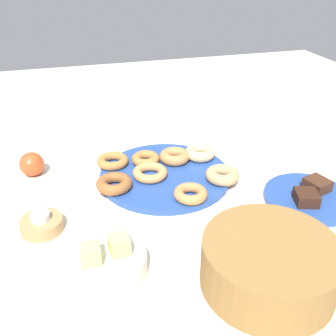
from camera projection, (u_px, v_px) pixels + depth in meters
ground_plane at (165, 177)px, 1.03m from camera, size 2.40×2.40×0.00m
donut_plate at (165, 175)px, 1.03m from camera, size 0.34×0.34×0.02m
donut_0 at (200, 153)px, 1.09m from camera, size 0.12×0.12×0.03m
donut_1 at (222, 175)px, 0.99m from camera, size 0.12×0.12×0.03m
donut_2 at (191, 194)px, 0.92m from camera, size 0.11×0.11×0.02m
donut_3 at (113, 161)px, 1.06m from camera, size 0.11×0.11×0.02m
donut_4 at (175, 156)px, 1.07m from camera, size 0.11×0.11×0.03m
donut_5 at (150, 173)px, 1.00m from camera, size 0.12×0.12×0.02m
donut_6 at (146, 159)px, 1.07m from camera, size 0.10×0.10×0.02m
donut_7 at (114, 184)px, 0.95m from camera, size 0.11×0.11×0.03m
cake_plate at (308, 198)px, 0.93m from camera, size 0.21×0.21×0.02m
brownie_near at (317, 185)px, 0.94m from camera, size 0.06×0.07×0.03m
brownie_far at (306, 197)px, 0.89m from camera, size 0.06×0.07×0.03m
candle_holder at (42, 225)px, 0.83m from camera, size 0.09×0.09×0.03m
tealight at (40, 217)px, 0.82m from camera, size 0.04×0.04×0.01m
basket at (269, 264)px, 0.68m from camera, size 0.34×0.34×0.09m
fruit_bowl at (106, 264)px, 0.72m from camera, size 0.15×0.15×0.04m
melon_chunk_left at (119, 245)px, 0.71m from camera, size 0.04×0.04×0.04m
melon_chunk_right at (90, 254)px, 0.69m from camera, size 0.04×0.04×0.04m
apple at (32, 164)px, 1.03m from camera, size 0.06×0.06×0.06m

